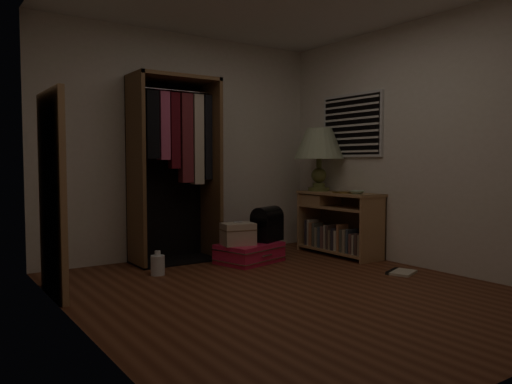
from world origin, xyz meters
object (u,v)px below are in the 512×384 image
table_lamp (319,145)px  white_jug (158,265)px  console_bookshelf (336,222)px  black_bag (267,223)px  pink_suitcase (249,253)px  train_case (238,234)px  open_wardrobe (176,153)px  floor_mirror (52,194)px

table_lamp → white_jug: 2.54m
console_bookshelf → table_lamp: bearing=89.4°
black_bag → white_jug: size_ratio=1.75×
pink_suitcase → black_bag: 0.40m
pink_suitcase → train_case: bearing=173.3°
console_bookshelf → open_wardrobe: (-1.76, 0.73, 0.81)m
console_bookshelf → table_lamp: table_lamp is taller
train_case → black_bag: 0.43m
white_jug → console_bookshelf: bearing=-4.5°
train_case → white_jug: (-0.93, 0.01, -0.23)m
floor_mirror → white_jug: size_ratio=7.06×
open_wardrobe → pink_suitcase: size_ratio=2.55×
pink_suitcase → white_jug: size_ratio=3.34×
console_bookshelf → white_jug: 2.25m
table_lamp → white_jug: bearing=-176.2°
pink_suitcase → open_wardrobe: bearing=124.4°
floor_mirror → pink_suitcase: 2.24m
console_bookshelf → white_jug: console_bookshelf is taller
open_wardrobe → train_case: (0.46, -0.57, -0.87)m
black_bag → white_jug: (-1.35, -0.04, -0.31)m
black_bag → white_jug: bearing=158.8°
console_bookshelf → train_case: size_ratio=2.86×
black_bag → console_bookshelf: bearing=-36.1°
black_bag → white_jug: 1.39m
open_wardrobe → floor_mirror: size_ratio=1.21×
open_wardrobe → table_lamp: bearing=-12.9°
console_bookshelf → train_case: (-1.30, 0.16, -0.06)m
train_case → white_jug: size_ratio=1.62×
open_wardrobe → train_case: open_wardrobe is taller
open_wardrobe → black_bag: 1.30m
floor_mirror → pink_suitcase: bearing=6.2°
black_bag → white_jug: black_bag is taller
pink_suitcase → black_bag: bearing=-8.8°
black_bag → table_lamp: (0.88, 0.11, 0.91)m
console_bookshelf → open_wardrobe: open_wardrobe is taller
open_wardrobe → pink_suitcase: 1.38m
console_bookshelf → black_bag: size_ratio=2.65×
table_lamp → open_wardrobe: bearing=167.1°
pink_suitcase → table_lamp: size_ratio=1.00×
black_bag → open_wardrobe: bearing=127.0°
open_wardrobe → table_lamp: size_ratio=2.54×
black_bag → pink_suitcase: bearing=163.1°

